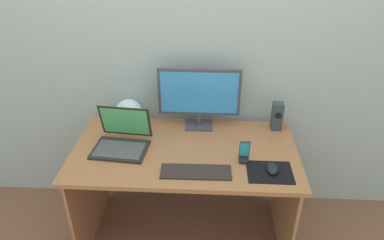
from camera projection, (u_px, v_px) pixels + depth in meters
ground_plane at (186, 232)px, 2.52m from camera, size 8.00×8.00×0.00m
wall_back at (189, 41)px, 2.24m from camera, size 6.00×0.04×2.50m
desk at (185, 169)px, 2.23m from camera, size 1.35×0.72×0.71m
monitor at (199, 96)px, 2.27m from camera, size 0.52×0.14×0.41m
speaker_right at (277, 116)px, 2.31m from camera, size 0.07×0.07×0.19m
laptop at (122, 140)px, 2.16m from camera, size 0.34×0.31×0.23m
fishbowl at (129, 113)px, 2.36m from camera, size 0.19×0.19×0.19m
keyboard_external at (196, 172)px, 1.96m from camera, size 0.39×0.13×0.01m
mousepad at (270, 172)px, 1.96m from camera, size 0.25×0.20×0.00m
mouse at (272, 169)px, 1.96m from camera, size 0.07×0.10×0.04m
phone_in_dock at (244, 154)px, 2.03m from camera, size 0.06×0.05×0.14m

